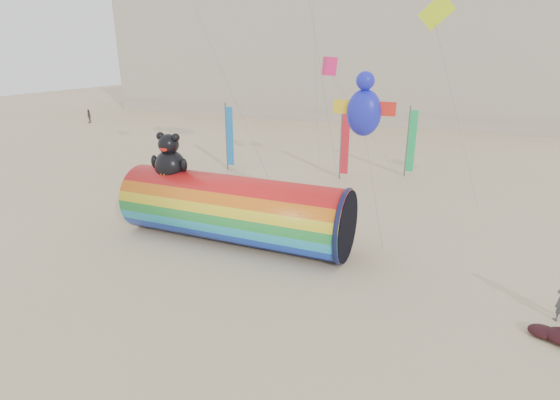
% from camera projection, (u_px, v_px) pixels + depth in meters
% --- Properties ---
extents(ground, '(160.00, 160.00, 0.00)m').
position_uv_depth(ground, '(257.00, 258.00, 19.80)').
color(ground, '#CCB58C').
rests_on(ground, ground).
extents(hotel_building, '(60.40, 15.40, 20.60)m').
position_uv_depth(hotel_building, '(322.00, 39.00, 60.84)').
color(hotel_building, '#B7AD99').
rests_on(hotel_building, ground).
extents(windsock_assembly, '(11.31, 3.44, 5.21)m').
position_uv_depth(windsock_assembly, '(234.00, 208.00, 21.11)').
color(windsock_assembly, red).
rests_on(windsock_assembly, ground).
extents(festival_banners, '(13.78, 3.59, 5.20)m').
position_uv_depth(festival_banners, '(326.00, 140.00, 32.18)').
color(festival_banners, '#59595E').
rests_on(festival_banners, ground).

